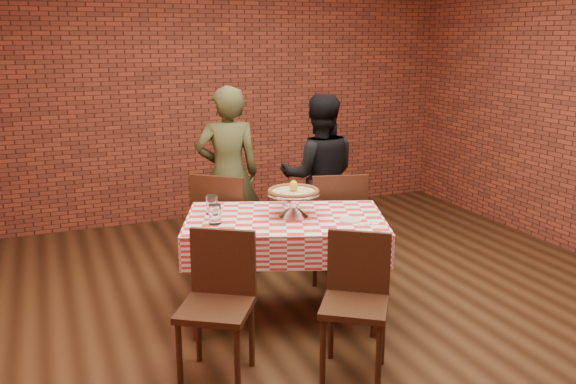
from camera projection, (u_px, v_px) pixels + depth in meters
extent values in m
plane|color=black|center=(339.00, 327.00, 4.21)|extent=(6.00, 6.00, 0.00)
plane|color=brown|center=(216.00, 87.00, 6.52)|extent=(5.50, 0.00, 5.50)
cube|color=#3C2012|center=(285.00, 268.00, 4.28)|extent=(1.56, 1.24, 0.75)
cylinder|color=beige|center=(293.00, 192.00, 4.18)|extent=(0.44, 0.44, 0.03)
ellipsoid|color=yellow|center=(293.00, 186.00, 4.16)|extent=(0.07, 0.07, 0.08)
cylinder|color=white|center=(215.00, 214.00, 4.02)|extent=(0.11, 0.11, 0.13)
cylinder|color=white|center=(212.00, 205.00, 4.26)|extent=(0.11, 0.11, 0.13)
cylinder|color=white|center=(350.00, 220.00, 4.10)|extent=(0.19, 0.19, 0.01)
cube|color=white|center=(367.00, 223.00, 4.04)|extent=(0.05, 0.04, 0.00)
cube|color=white|center=(375.00, 224.00, 4.03)|extent=(0.06, 0.04, 0.00)
cube|color=silver|center=(290.00, 195.00, 4.48)|extent=(0.13, 0.12, 0.14)
imported|color=#454927|center=(228.00, 174.00, 5.36)|extent=(0.63, 0.47, 1.58)
imported|color=black|center=(319.00, 176.00, 5.46)|extent=(0.88, 0.78, 1.50)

